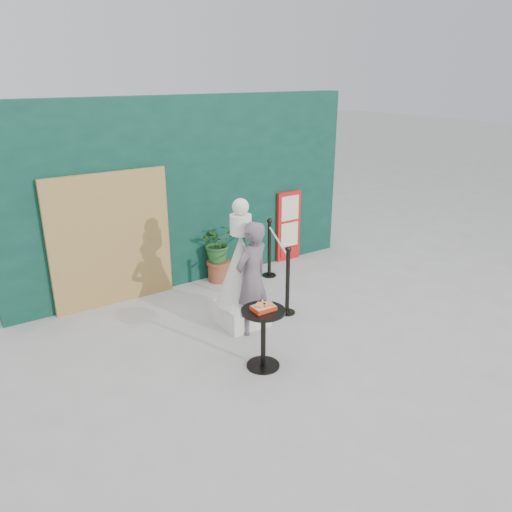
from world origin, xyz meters
name	(u,v)px	position (x,y,z in m)	size (l,w,h in m)	color
ground	(310,361)	(0.00, 0.00, 0.00)	(60.00, 60.00, 0.00)	#ADAAA5
back_wall	(189,192)	(0.00, 3.15, 1.50)	(6.00, 0.30, 3.00)	#0B3126
bamboo_fence	(111,240)	(-1.40, 2.94, 1.00)	(1.80, 0.08, 2.00)	tan
woman	(252,278)	(-0.18, 1.03, 0.78)	(0.57, 0.37, 1.55)	#63555E
menu_board	(289,226)	(1.90, 2.95, 0.65)	(0.50, 0.07, 1.30)	red
statue	(241,275)	(-0.18, 1.29, 0.74)	(0.70, 0.70, 1.80)	silver
cafe_table	(263,329)	(-0.55, 0.23, 0.50)	(0.52, 0.52, 0.75)	black
food_basket	(263,307)	(-0.55, 0.23, 0.79)	(0.26, 0.19, 0.11)	red
planter	(218,248)	(0.32, 2.80, 0.59)	(0.59, 0.51, 1.01)	brown
stanchion_barrier	(278,264)	(0.84, 1.84, 0.49)	(0.84, 1.54, 1.03)	black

